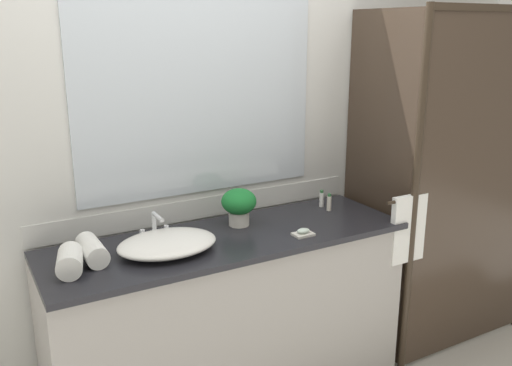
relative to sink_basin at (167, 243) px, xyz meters
name	(u,v)px	position (x,y,z in m)	size (l,w,h in m)	color
wall_back_with_mirror	(198,142)	(0.33, 0.37, 0.37)	(4.40, 0.06, 2.60)	silver
vanity_cabinet	(230,318)	(0.33, 0.04, -0.49)	(1.80, 0.58, 0.90)	#9E9993
shower_enclosure	(446,187)	(1.60, -0.16, 0.08)	(1.20, 0.59, 2.00)	#2D2319
sink_basin	(167,243)	(0.00, 0.00, 0.00)	(0.46, 0.35, 0.08)	white
faucet	(155,230)	(0.00, 0.16, 0.01)	(0.17, 0.14, 0.14)	silver
potted_plant	(239,204)	(0.44, 0.15, 0.08)	(0.18, 0.18, 0.19)	beige
soap_dish	(303,233)	(0.65, -0.14, -0.02)	(0.10, 0.07, 0.04)	silver
amenity_bottle_conditioner	(329,203)	(0.99, 0.11, 0.01)	(0.02, 0.02, 0.10)	silver
amenity_bottle_body_wash	(322,199)	(0.99, 0.19, 0.01)	(0.02, 0.02, 0.10)	white
rolled_towel_near_edge	(70,261)	(-0.43, -0.02, 0.01)	(0.11, 0.11, 0.18)	white
rolled_towel_middle	(92,250)	(-0.32, 0.06, 0.01)	(0.10, 0.10, 0.23)	white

